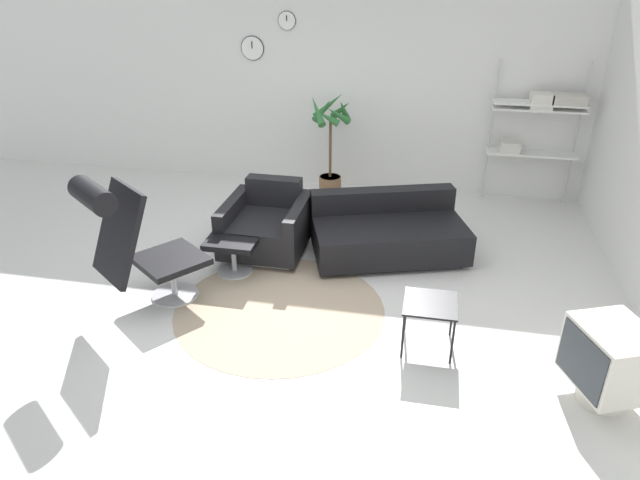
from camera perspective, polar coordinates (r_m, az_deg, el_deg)
The scene contains 11 objects.
ground_plane at distance 5.59m, azimuth -2.52°, elevation -5.00°, with size 12.00×12.00×0.00m, color silver.
wall_back at distance 7.79m, azimuth 2.54°, elevation 15.39°, with size 12.00×0.09×2.80m.
round_rug at distance 5.31m, azimuth -4.06°, elevation -6.91°, with size 1.94×1.94×0.01m.
lounge_chair at distance 5.20m, azimuth -18.38°, elevation 0.49°, with size 1.03×1.12×1.30m.
ottoman at distance 5.81m, azimuth -8.70°, elevation -0.64°, with size 0.51×0.44×0.39m.
armchair_red at distance 6.24m, azimuth -5.33°, elevation 1.32°, with size 0.86×0.92×0.72m.
couch_low at distance 6.17m, azimuth 6.78°, elevation 0.63°, with size 1.79×1.35×0.63m.
side_table at distance 4.72m, azimuth 10.95°, elevation -6.62°, with size 0.43×0.43×0.43m.
crt_television at distance 4.62m, azimuth 26.98°, elevation -10.82°, with size 0.64×0.69×0.63m.
potted_plant at distance 7.52m, azimuth 1.07°, elevation 9.27°, with size 0.60×0.59×1.36m.
shelf_unit at distance 7.62m, azimuth 21.11°, elevation 11.36°, with size 1.10×0.28×1.80m.
Camera 1 is at (1.17, -4.60, 2.95)m, focal length 32.00 mm.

